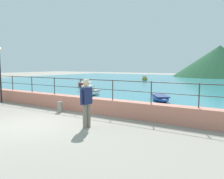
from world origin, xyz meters
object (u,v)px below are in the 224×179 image
Objects in this scene: boat_1 at (89,92)px; boat_4 at (160,98)px; boat_3 at (145,78)px; boat_2 at (82,84)px; bollard at (60,107)px; lamp_post at (0,66)px; person_walking at (86,101)px.

boat_1 is 0.96× the size of boat_4.
boat_2 is at bearing -95.50° from boat_3.
bollard is 6.30m from boat_4.
bollard is 5.64m from boat_1.
bollard is 0.22× the size of boat_1.
lamp_post is 9.88m from boat_4.
person_walking is 0.53× the size of lamp_post.
person_walking is at bearing -70.63° from boat_3.
boat_3 is (1.29, 13.38, 0.00)m from boat_2.
lamp_post is 11.00m from boat_2.
boat_4 is at bearing 61.50° from bollard.
bollard is at bearing -55.00° from boat_2.
person_walking reaches higher than boat_4.
lamp_post is 5.39m from bollard.
boat_1 is 7.60m from boat_2.
boat_2 is (-2.45, 10.56, -1.87)m from lamp_post.
boat_1 is at bearing 127.19° from person_walking.
boat_3 is at bearing 84.50° from boat_2.
boat_3 is 1.02× the size of boat_4.
boat_3 is (-6.19, 24.06, 0.07)m from bollard.
lamp_post is at bearing -146.02° from boat_4.
person_walking is at bearing -91.91° from boat_4.
boat_4 is at bearing 88.09° from person_walking.
boat_4 is at bearing -26.11° from boat_2.
boat_1 is at bearing -46.39° from boat_2.
boat_3 is at bearing 92.78° from lamp_post.
person_walking reaches higher than boat_1.
boat_2 and boat_3 have the same top height.
lamp_post is 1.44× the size of boat_2.
lamp_post is 6.43× the size of bollard.
boat_4 is (8.04, 5.42, -1.94)m from lamp_post.
boat_1 and boat_3 have the same top height.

